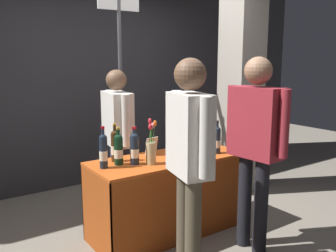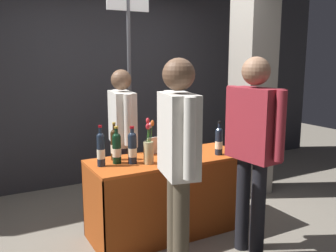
# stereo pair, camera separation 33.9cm
# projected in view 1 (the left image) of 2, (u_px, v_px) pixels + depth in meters

# --- Properties ---
(ground_plane) EXTENTS (12.00, 12.00, 0.00)m
(ground_plane) POSITION_uv_depth(u_px,v_px,m) (168.00, 231.00, 3.58)
(ground_plane) COLOR gray
(back_partition) EXTENTS (7.58, 0.12, 3.16)m
(back_partition) POSITION_uv_depth(u_px,v_px,m) (89.00, 65.00, 4.78)
(back_partition) COLOR #2D2D33
(back_partition) RESTS_ON ground_plane
(concrete_pillar) EXTENTS (0.41, 0.41, 3.06)m
(concrete_pillar) POSITION_uv_depth(u_px,v_px,m) (242.00, 69.00, 4.48)
(concrete_pillar) COLOR gray
(concrete_pillar) RESTS_ON ground_plane
(tasting_table) EXTENTS (1.49, 0.60, 0.74)m
(tasting_table) POSITION_uv_depth(u_px,v_px,m) (168.00, 182.00, 3.49)
(tasting_table) COLOR #B74C19
(tasting_table) RESTS_ON ground_plane
(featured_wine_bottle) EXTENTS (0.08, 0.08, 0.34)m
(featured_wine_bottle) POSITION_uv_depth(u_px,v_px,m) (135.00, 148.00, 3.19)
(featured_wine_bottle) COLOR #192333
(featured_wine_bottle) RESTS_ON tasting_table
(display_bottle_0) EXTENTS (0.07, 0.07, 0.33)m
(display_bottle_0) POSITION_uv_depth(u_px,v_px,m) (217.00, 140.00, 3.57)
(display_bottle_0) COLOR #192333
(display_bottle_0) RESTS_ON tasting_table
(display_bottle_1) EXTENTS (0.07, 0.07, 0.35)m
(display_bottle_1) POSITION_uv_depth(u_px,v_px,m) (115.00, 145.00, 3.29)
(display_bottle_1) COLOR #38230F
(display_bottle_1) RESTS_ON tasting_table
(display_bottle_2) EXTENTS (0.08, 0.08, 0.33)m
(display_bottle_2) POSITION_uv_depth(u_px,v_px,m) (119.00, 149.00, 3.18)
(display_bottle_2) COLOR black
(display_bottle_2) RESTS_ON tasting_table
(display_bottle_3) EXTENTS (0.07, 0.07, 0.36)m
(display_bottle_3) POSITION_uv_depth(u_px,v_px,m) (103.00, 151.00, 3.08)
(display_bottle_3) COLOR #192333
(display_bottle_3) RESTS_ON tasting_table
(wine_glass_near_vendor) EXTENTS (0.07, 0.07, 0.14)m
(wine_glass_near_vendor) POSITION_uv_depth(u_px,v_px,m) (180.00, 146.00, 3.48)
(wine_glass_near_vendor) COLOR silver
(wine_glass_near_vendor) RESTS_ON tasting_table
(flower_vase) EXTENTS (0.09, 0.09, 0.41)m
(flower_vase) POSITION_uv_depth(u_px,v_px,m) (151.00, 149.00, 3.20)
(flower_vase) COLOR tan
(flower_vase) RESTS_ON tasting_table
(brochure_stand) EXTENTS (0.15, 0.06, 0.17)m
(brochure_stand) POSITION_uv_depth(u_px,v_px,m) (152.00, 146.00, 3.52)
(brochure_stand) COLOR silver
(brochure_stand) RESTS_ON tasting_table
(vendor_presenter) EXTENTS (0.29, 0.64, 1.55)m
(vendor_presenter) POSITION_uv_depth(u_px,v_px,m) (118.00, 129.00, 3.81)
(vendor_presenter) COLOR #2D3347
(vendor_presenter) RESTS_ON ground_plane
(taster_foreground_right) EXTENTS (0.25, 0.61, 1.67)m
(taster_foreground_right) POSITION_uv_depth(u_px,v_px,m) (255.00, 137.00, 3.08)
(taster_foreground_right) COLOR black
(taster_foreground_right) RESTS_ON ground_plane
(taster_foreground_left) EXTENTS (0.29, 0.56, 1.66)m
(taster_foreground_left) POSITION_uv_depth(u_px,v_px,m) (189.00, 152.00, 2.63)
(taster_foreground_left) COLOR #4C4233
(taster_foreground_left) RESTS_ON ground_plane
(booth_signpost) EXTENTS (0.51, 0.04, 2.37)m
(booth_signpost) POSITION_uv_depth(u_px,v_px,m) (120.00, 80.00, 4.26)
(booth_signpost) COLOR #47474C
(booth_signpost) RESTS_ON ground_plane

